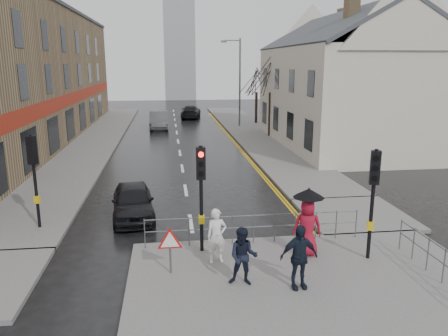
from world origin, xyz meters
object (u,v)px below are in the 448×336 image
object	(u,v)px
pedestrian_d	(299,257)
car_mid	(159,120)
pedestrian_b	(243,256)
pedestrian_with_umbrella	(308,220)
pedestrian_a	(217,236)
car_parked	(133,201)

from	to	relation	value
pedestrian_d	car_mid	world-z (taller)	pedestrian_d
pedestrian_b	pedestrian_with_umbrella	world-z (taller)	pedestrian_with_umbrella
pedestrian_b	car_mid	bearing A→B (deg)	110.82
pedestrian_a	pedestrian_b	xyz separation A→B (m)	(0.55, -1.46, -0.02)
pedestrian_a	car_mid	xyz separation A→B (m)	(-2.15, 28.73, -0.18)
pedestrian_a	pedestrian_with_umbrella	xyz separation A→B (m)	(2.81, 0.12, 0.32)
car_parked	pedestrian_d	bearing A→B (deg)	-59.39
pedestrian_with_umbrella	pedestrian_b	bearing A→B (deg)	-145.10
car_parked	car_mid	world-z (taller)	car_mid
pedestrian_a	car_parked	distance (m)	5.44
pedestrian_b	car_mid	world-z (taller)	pedestrian_b
pedestrian_d	car_parked	bearing A→B (deg)	120.97
car_parked	car_mid	bearing A→B (deg)	82.78
pedestrian_a	car_mid	size ratio (longest dim) A/B	0.34
pedestrian_b	car_parked	size ratio (longest dim) A/B	0.41
car_parked	car_mid	size ratio (longest dim) A/B	0.82
pedestrian_a	pedestrian_with_umbrella	world-z (taller)	pedestrian_with_umbrella
pedestrian_d	car_mid	size ratio (longest dim) A/B	0.37
pedestrian_b	pedestrian_d	xyz separation A→B (m)	(1.41, -0.37, 0.07)
car_mid	pedestrian_a	bearing A→B (deg)	-86.30
pedestrian_a	pedestrian_b	world-z (taller)	pedestrian_a
pedestrian_a	car_mid	distance (m)	28.81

